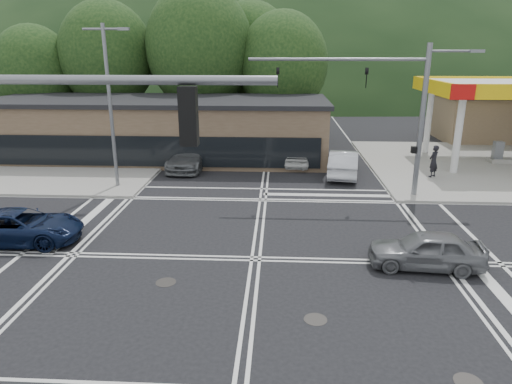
{
  "coord_description": "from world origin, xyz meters",
  "views": [
    {
      "loc": [
        0.85,
        -15.88,
        7.69
      ],
      "look_at": [
        -0.2,
        4.12,
        1.4
      ],
      "focal_mm": 32.0,
      "sensor_mm": 36.0,
      "label": 1
    }
  ],
  "objects_px": {
    "car_queue_b": "(298,155)",
    "car_grey_center": "(426,250)",
    "car_northbound": "(190,156)",
    "pedestrian": "(434,161)",
    "car_queue_a": "(343,163)",
    "car_blue_west": "(20,227)"
  },
  "relations": [
    {
      "from": "car_queue_b",
      "to": "car_grey_center",
      "type": "bearing_deg",
      "value": 109.91
    },
    {
      "from": "car_northbound",
      "to": "pedestrian",
      "type": "bearing_deg",
      "value": -2.42
    },
    {
      "from": "car_queue_b",
      "to": "pedestrian",
      "type": "height_order",
      "value": "pedestrian"
    },
    {
      "from": "car_queue_a",
      "to": "car_queue_b",
      "type": "xyz_separation_m",
      "value": [
        -2.78,
        2.51,
        -0.09
      ]
    },
    {
      "from": "car_blue_west",
      "to": "car_queue_a",
      "type": "height_order",
      "value": "car_queue_a"
    },
    {
      "from": "car_northbound",
      "to": "car_blue_west",
      "type": "bearing_deg",
      "value": -105.43
    },
    {
      "from": "pedestrian",
      "to": "car_northbound",
      "type": "bearing_deg",
      "value": -49.97
    },
    {
      "from": "car_blue_west",
      "to": "car_grey_center",
      "type": "relative_size",
      "value": 1.22
    },
    {
      "from": "car_blue_west",
      "to": "car_grey_center",
      "type": "bearing_deg",
      "value": -98.82
    },
    {
      "from": "car_grey_center",
      "to": "car_queue_a",
      "type": "bearing_deg",
      "value": -169.08
    },
    {
      "from": "car_blue_west",
      "to": "pedestrian",
      "type": "height_order",
      "value": "pedestrian"
    },
    {
      "from": "car_grey_center",
      "to": "car_queue_a",
      "type": "height_order",
      "value": "car_queue_a"
    },
    {
      "from": "car_grey_center",
      "to": "car_queue_b",
      "type": "xyz_separation_m",
      "value": [
        -4.13,
        15.2,
        0.04
      ]
    },
    {
      "from": "car_queue_a",
      "to": "car_queue_b",
      "type": "bearing_deg",
      "value": -33.05
    },
    {
      "from": "car_blue_west",
      "to": "car_queue_a",
      "type": "xyz_separation_m",
      "value": [
        14.71,
        11.24,
        0.13
      ]
    },
    {
      "from": "car_queue_a",
      "to": "pedestrian",
      "type": "height_order",
      "value": "pedestrian"
    },
    {
      "from": "car_queue_a",
      "to": "pedestrian",
      "type": "distance_m",
      "value": 5.43
    },
    {
      "from": "car_queue_a",
      "to": "car_blue_west",
      "type": "bearing_deg",
      "value": 46.45
    },
    {
      "from": "car_queue_a",
      "to": "pedestrian",
      "type": "bearing_deg",
      "value": -176.27
    },
    {
      "from": "car_queue_b",
      "to": "car_queue_a",
      "type": "bearing_deg",
      "value": 142.59
    },
    {
      "from": "car_queue_b",
      "to": "pedestrian",
      "type": "bearing_deg",
      "value": 164.46
    },
    {
      "from": "car_northbound",
      "to": "pedestrian",
      "type": "relative_size",
      "value": 2.79
    }
  ]
}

